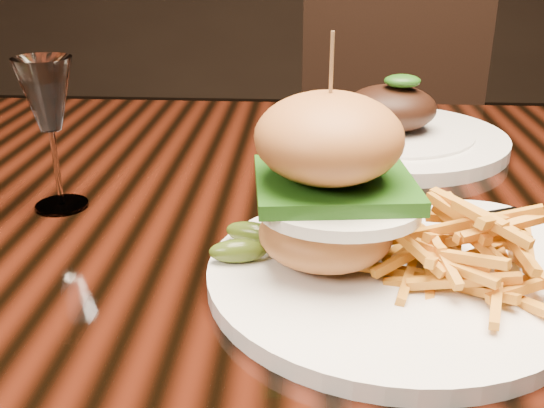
# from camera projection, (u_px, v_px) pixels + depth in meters

# --- Properties ---
(dining_table) EXTENTS (1.60, 0.90, 0.75)m
(dining_table) POSITION_uv_depth(u_px,v_px,m) (323.00, 270.00, 0.71)
(dining_table) COLOR black
(dining_table) RESTS_ON ground
(burger_plate) EXTENTS (0.31, 0.30, 0.20)m
(burger_plate) POSITION_uv_depth(u_px,v_px,m) (383.00, 226.00, 0.51)
(burger_plate) COLOR white
(burger_plate) RESTS_ON dining_table
(side_saucer) EXTENTS (0.14, 0.14, 0.02)m
(side_saucer) POSITION_uv_depth(u_px,v_px,m) (481.00, 232.00, 0.61)
(side_saucer) COLOR white
(side_saucer) RESTS_ON dining_table
(ramekin) EXTENTS (0.07, 0.07, 0.03)m
(ramekin) POSITION_uv_depth(u_px,v_px,m) (358.00, 205.00, 0.64)
(ramekin) COLOR white
(ramekin) RESTS_ON dining_table
(wine_glass) EXTENTS (0.06, 0.06, 0.16)m
(wine_glass) POSITION_uv_depth(u_px,v_px,m) (47.00, 101.00, 0.63)
(wine_glass) COLOR white
(wine_glass) RESTS_ON dining_table
(far_dish) EXTENTS (0.32, 0.32, 0.10)m
(far_dish) POSITION_uv_depth(u_px,v_px,m) (389.00, 132.00, 0.86)
(far_dish) COLOR white
(far_dish) RESTS_ON dining_table
(chair_far) EXTENTS (0.49, 0.50, 0.95)m
(chair_far) POSITION_uv_depth(u_px,v_px,m) (391.00, 144.00, 1.57)
(chair_far) COLOR black
(chair_far) RESTS_ON ground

